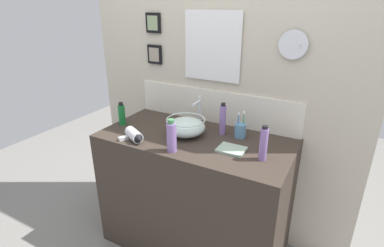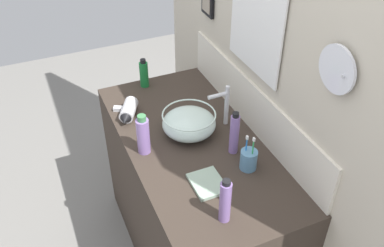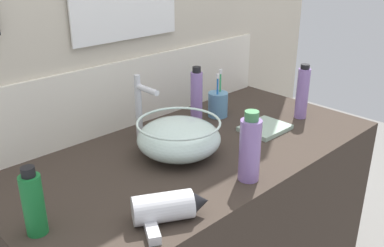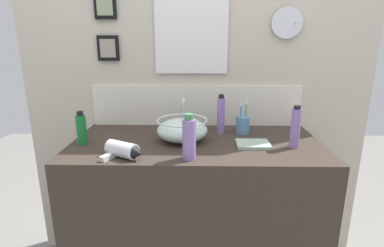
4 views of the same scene
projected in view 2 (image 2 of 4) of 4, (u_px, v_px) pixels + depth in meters
vanity_counter at (194, 205)px, 2.42m from camera, size 1.34×0.66×0.93m
back_panel at (261, 76)px, 2.07m from camera, size 2.18×0.09×2.45m
glass_bowl_sink at (189, 123)px, 2.16m from camera, size 0.27×0.27×0.12m
faucet at (224, 103)px, 2.18m from camera, size 0.02×0.12×0.23m
hair_drier at (128, 111)px, 2.29m from camera, size 0.21×0.15×0.07m
toothbrush_cup at (249, 159)px, 1.96m from camera, size 0.08×0.08×0.19m
shampoo_bottle at (143, 135)px, 2.02m from camera, size 0.06×0.06×0.21m
soap_dispenser at (225, 201)px, 1.69m from camera, size 0.05×0.05×0.22m
spray_bottle at (234, 134)px, 2.02m from camera, size 0.04×0.04×0.23m
lotion_bottle at (144, 74)px, 2.51m from camera, size 0.05×0.05×0.18m
hand_towel at (207, 183)px, 1.90m from camera, size 0.17×0.14×0.02m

